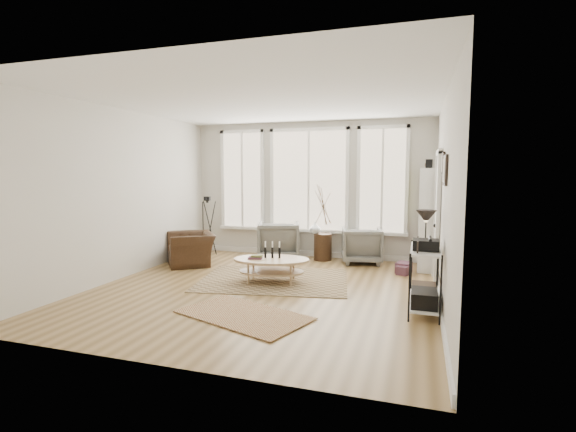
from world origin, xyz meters
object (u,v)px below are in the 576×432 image
(coffee_table, at_px, (271,264))
(armchair_right, at_px, (362,245))
(bookcase, at_px, (427,219))
(low_shelf, at_px, (425,272))
(side_table, at_px, (323,224))
(armchair_left, at_px, (279,240))
(accent_chair, at_px, (191,249))

(coffee_table, relative_size, armchair_right, 1.75)
(bookcase, xyz_separation_m, low_shelf, (-0.06, -2.52, -0.44))
(side_table, bearing_deg, armchair_right, -1.98)
(coffee_table, relative_size, armchair_left, 1.58)
(low_shelf, distance_m, armchair_left, 3.89)
(armchair_right, bearing_deg, low_shelf, 101.11)
(bookcase, distance_m, coffee_table, 3.13)
(bookcase, distance_m, armchair_left, 3.03)
(low_shelf, relative_size, accent_chair, 1.34)
(side_table, bearing_deg, low_shelf, -53.67)
(low_shelf, bearing_deg, armchair_left, 138.67)
(accent_chair, bearing_deg, armchair_left, 88.10)
(bookcase, bearing_deg, low_shelf, -91.28)
(side_table, bearing_deg, coffee_table, -102.18)
(armchair_left, height_order, side_table, side_table)
(bookcase, bearing_deg, coffee_table, -143.88)
(armchair_right, height_order, side_table, side_table)
(side_table, bearing_deg, armchair_left, -171.45)
(bookcase, relative_size, accent_chair, 2.12)
(bookcase, xyz_separation_m, armchair_left, (-2.97, 0.05, -0.56))
(low_shelf, xyz_separation_m, armchair_left, (-2.92, 2.57, -0.11))
(coffee_table, distance_m, armchair_right, 2.32)
(armchair_left, bearing_deg, armchair_right, 165.65)
(low_shelf, distance_m, accent_chair, 4.65)
(bookcase, relative_size, coffee_table, 1.49)
(coffee_table, xyz_separation_m, side_table, (0.43, 1.99, 0.44))
(armchair_right, bearing_deg, armchair_left, -9.03)
(coffee_table, xyz_separation_m, armchair_left, (-0.50, 1.85, 0.09))
(low_shelf, bearing_deg, accent_chair, 161.01)
(armchair_left, distance_m, side_table, 1.00)
(bookcase, relative_size, side_table, 1.32)
(low_shelf, relative_size, coffee_table, 0.95)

